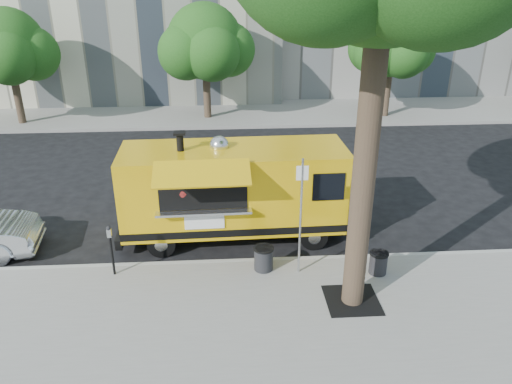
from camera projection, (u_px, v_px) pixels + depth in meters
ground at (235, 247)px, 13.80m from camera, size 120.00×120.00×0.00m
sidewalk at (240, 344)px, 10.13m from camera, size 60.00×6.00×0.15m
curb at (235, 263)px, 12.92m from camera, size 60.00×0.14×0.16m
far_sidewalk at (227, 114)px, 26.04m from camera, size 60.00×5.00×0.15m
tree_well at (352, 300)px, 11.35m from camera, size 1.20×1.20×0.02m
far_tree_a at (8, 46)px, 22.82m from camera, size 3.42×3.42×5.36m
far_tree_b at (205, 42)px, 23.70m from camera, size 3.60×3.60×5.50m
far_tree_c at (392, 43)px, 24.03m from camera, size 3.24×3.24×5.21m
sign_post at (301, 211)px, 11.72m from camera, size 0.28×0.06×3.00m
parking_meter at (111, 245)px, 11.99m from camera, size 0.11×0.11×1.33m
food_truck at (233, 190)px, 13.71m from camera, size 6.45×3.07×3.15m
trash_bin_left at (264, 258)px, 12.40m from camera, size 0.51×0.51×0.61m
trash_bin_right at (378, 262)px, 12.26m from camera, size 0.47×0.47×0.57m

